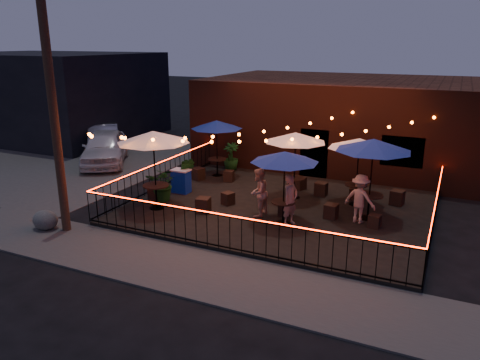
% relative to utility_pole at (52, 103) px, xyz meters
% --- Properties ---
extents(ground, '(110.00, 110.00, 0.00)m').
position_rel_utility_pole_xyz_m(ground, '(5.40, 2.60, -4.00)').
color(ground, black).
rests_on(ground, ground).
extents(patio, '(10.00, 8.00, 0.15)m').
position_rel_utility_pole_xyz_m(patio, '(5.40, 4.60, -3.92)').
color(patio, black).
rests_on(patio, ground).
extents(sidewalk, '(18.00, 2.50, 0.05)m').
position_rel_utility_pole_xyz_m(sidewalk, '(5.40, -0.65, -3.98)').
color(sidewalk, '#42403D').
rests_on(sidewalk, ground).
extents(parking_lot, '(11.00, 12.00, 0.02)m').
position_rel_utility_pole_xyz_m(parking_lot, '(-6.60, 6.60, -3.99)').
color(parking_lot, '#42403D').
rests_on(parking_lot, ground).
extents(brick_building, '(14.00, 8.00, 4.00)m').
position_rel_utility_pole_xyz_m(brick_building, '(6.40, 12.59, -2.00)').
color(brick_building, '#3B1A10').
rests_on(brick_building, ground).
extents(background_building, '(12.00, 9.00, 5.00)m').
position_rel_utility_pole_xyz_m(background_building, '(-12.60, 11.60, -1.50)').
color(background_building, black).
rests_on(background_building, ground).
extents(utility_pole, '(0.26, 0.26, 8.00)m').
position_rel_utility_pole_xyz_m(utility_pole, '(0.00, 0.00, 0.00)').
color(utility_pole, '#3B2218').
rests_on(utility_pole, ground).
extents(fence_front, '(10.00, 0.04, 1.04)m').
position_rel_utility_pole_xyz_m(fence_front, '(5.40, 0.60, -3.34)').
color(fence_front, black).
rests_on(fence_front, patio).
extents(fence_left, '(0.04, 8.00, 1.04)m').
position_rel_utility_pole_xyz_m(fence_left, '(0.40, 4.60, -3.34)').
color(fence_left, black).
rests_on(fence_left, patio).
extents(fence_right, '(0.04, 8.00, 1.04)m').
position_rel_utility_pole_xyz_m(fence_right, '(10.40, 4.60, -3.34)').
color(fence_right, black).
rests_on(fence_right, patio).
extents(festoon_lights, '(10.02, 8.72, 1.32)m').
position_rel_utility_pole_xyz_m(festoon_lights, '(4.39, 4.30, -1.48)').
color(festoon_lights, '#FF580C').
rests_on(festoon_lights, ground).
extents(cafe_table_0, '(3.21, 3.21, 2.71)m').
position_rel_utility_pole_xyz_m(cafe_table_0, '(1.60, 2.59, -1.37)').
color(cafe_table_0, black).
rests_on(cafe_table_0, patio).
extents(cafe_table_1, '(2.73, 2.73, 2.38)m').
position_rel_utility_pole_xyz_m(cafe_table_1, '(1.60, 7.11, -1.67)').
color(cafe_table_1, black).
rests_on(cafe_table_1, patio).
extents(cafe_table_2, '(2.67, 2.67, 2.34)m').
position_rel_utility_pole_xyz_m(cafe_table_2, '(6.04, 3.13, -1.71)').
color(cafe_table_2, black).
rests_on(cafe_table_2, patio).
extents(cafe_table_3, '(2.40, 2.40, 2.45)m').
position_rel_utility_pole_xyz_m(cafe_table_3, '(5.53, 5.68, -1.62)').
color(cafe_table_3, black).
rests_on(cafe_table_3, patio).
extents(cafe_table_4, '(3.01, 3.01, 2.65)m').
position_rel_utility_pole_xyz_m(cafe_table_4, '(8.41, 4.67, -1.43)').
color(cafe_table_4, black).
rests_on(cafe_table_4, patio).
extents(cafe_table_5, '(2.75, 2.75, 2.39)m').
position_rel_utility_pole_xyz_m(cafe_table_5, '(7.75, 5.87, -1.67)').
color(cafe_table_5, black).
rests_on(cafe_table_5, patio).
extents(bistro_chair_0, '(0.44, 0.44, 0.47)m').
position_rel_utility_pole_xyz_m(bistro_chair_0, '(1.10, 3.21, -3.61)').
color(bistro_chair_0, black).
rests_on(bistro_chair_0, patio).
extents(bistro_chair_1, '(0.50, 0.50, 0.51)m').
position_rel_utility_pole_xyz_m(bistro_chair_1, '(3.26, 2.91, -3.59)').
color(bistro_chair_1, black).
rests_on(bistro_chair_1, patio).
extents(bistro_chair_2, '(0.53, 0.53, 0.49)m').
position_rel_utility_pole_xyz_m(bistro_chair_2, '(1.17, 6.24, -3.60)').
color(bistro_chair_2, black).
rests_on(bistro_chair_2, patio).
extents(bistro_chair_3, '(0.45, 0.45, 0.45)m').
position_rel_utility_pole_xyz_m(bistro_chair_3, '(2.44, 6.54, -3.63)').
color(bistro_chair_3, black).
rests_on(bistro_chair_3, patio).
extents(bistro_chair_4, '(0.48, 0.48, 0.44)m').
position_rel_utility_pole_xyz_m(bistro_chair_4, '(3.65, 3.99, -3.63)').
color(bistro_chair_4, black).
rests_on(bistro_chair_4, patio).
extents(bistro_chair_5, '(0.49, 0.49, 0.48)m').
position_rel_utility_pole_xyz_m(bistro_chair_5, '(5.84, 3.83, -3.61)').
color(bistro_chair_5, black).
rests_on(bistro_chair_5, patio).
extents(bistro_chair_6, '(0.53, 0.53, 0.48)m').
position_rel_utility_pole_xyz_m(bistro_chair_6, '(5.40, 6.77, -3.61)').
color(bistro_chair_6, black).
rests_on(bistro_chair_6, patio).
extents(bistro_chair_7, '(0.43, 0.43, 0.50)m').
position_rel_utility_pole_xyz_m(bistro_chair_7, '(6.38, 6.35, -3.60)').
color(bistro_chair_7, black).
rests_on(bistro_chair_7, patio).
extents(bistro_chair_8, '(0.43, 0.43, 0.47)m').
position_rel_utility_pole_xyz_m(bistro_chair_8, '(7.31, 4.22, -3.61)').
color(bistro_chair_8, black).
rests_on(bistro_chair_8, patio).
extents(bistro_chair_9, '(0.39, 0.39, 0.41)m').
position_rel_utility_pole_xyz_m(bistro_chair_9, '(8.73, 4.00, -3.64)').
color(bistro_chair_9, black).
rests_on(bistro_chair_9, patio).
extents(bistro_chair_10, '(0.39, 0.39, 0.44)m').
position_rel_utility_pole_xyz_m(bistro_chair_10, '(7.61, 6.44, -3.63)').
color(bistro_chair_10, black).
rests_on(bistro_chair_10, patio).
extents(bistro_chair_11, '(0.51, 0.51, 0.51)m').
position_rel_utility_pole_xyz_m(bistro_chair_11, '(9.09, 6.50, -3.59)').
color(bistro_chair_11, black).
rests_on(bistro_chair_11, patio).
extents(patron_a, '(0.56, 0.69, 1.62)m').
position_rel_utility_pole_xyz_m(patron_a, '(6.26, 3.13, -3.04)').
color(patron_a, tan).
rests_on(patron_a, patio).
extents(patron_b, '(0.71, 0.86, 1.62)m').
position_rel_utility_pole_xyz_m(patron_b, '(5.07, 3.40, -3.04)').
color(patron_b, tan).
rests_on(patron_b, patio).
extents(patron_c, '(1.12, 0.80, 1.58)m').
position_rel_utility_pole_xyz_m(patron_c, '(8.20, 4.24, -3.06)').
color(patron_c, '#CDAF86').
rests_on(patron_c, patio).
extents(potted_shrub_a, '(1.34, 1.23, 1.26)m').
position_rel_utility_pole_xyz_m(potted_shrub_a, '(1.37, 3.37, -3.22)').
color(potted_shrub_a, '#183A11').
rests_on(potted_shrub_a, patio).
extents(potted_shrub_b, '(0.90, 0.83, 1.32)m').
position_rel_utility_pole_xyz_m(potted_shrub_b, '(1.49, 4.69, -3.19)').
color(potted_shrub_b, '#163A0C').
rests_on(potted_shrub_b, patio).
extents(potted_shrub_c, '(0.76, 0.76, 1.23)m').
position_rel_utility_pole_xyz_m(potted_shrub_c, '(1.75, 8.15, -3.24)').
color(potted_shrub_c, '#0B330B').
rests_on(potted_shrub_c, patio).
extents(cooler, '(0.69, 0.50, 0.91)m').
position_rel_utility_pole_xyz_m(cooler, '(1.44, 4.46, -3.39)').
color(cooler, '#0D2CBA').
rests_on(cooler, patio).
extents(boulder, '(0.91, 0.79, 0.66)m').
position_rel_utility_pole_xyz_m(boulder, '(-0.65, -0.21, -3.67)').
color(boulder, '#464641').
rests_on(boulder, ground).
extents(car_white, '(4.16, 4.99, 1.61)m').
position_rel_utility_pole_xyz_m(car_white, '(-4.49, 7.13, -3.20)').
color(car_white, silver).
rests_on(car_white, ground).
extents(car_silver, '(4.00, 4.28, 1.43)m').
position_rel_utility_pole_xyz_m(car_silver, '(-6.20, 9.02, -3.28)').
color(car_silver, '#A4A4AC').
rests_on(car_silver, ground).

